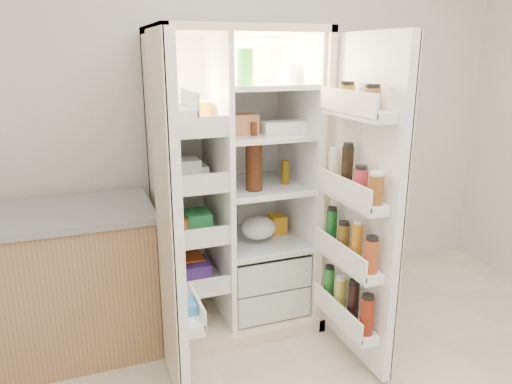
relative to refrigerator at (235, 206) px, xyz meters
name	(u,v)px	position (x,y,z in m)	size (l,w,h in m)	color
wall_back	(240,101)	(0.15, 0.35, 0.61)	(4.00, 0.02, 2.70)	beige
refrigerator	(235,206)	(0.00, 0.00, 0.00)	(0.92, 0.70, 1.80)	beige
freezer_door	(170,225)	(-0.51, -0.60, 0.15)	(0.15, 0.40, 1.72)	white
fridge_door	(362,211)	(0.46, -0.69, 0.13)	(0.17, 0.58, 1.72)	white
kitchen_counter	(49,285)	(-1.10, -0.04, -0.32)	(1.16, 0.62, 0.85)	#A07350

